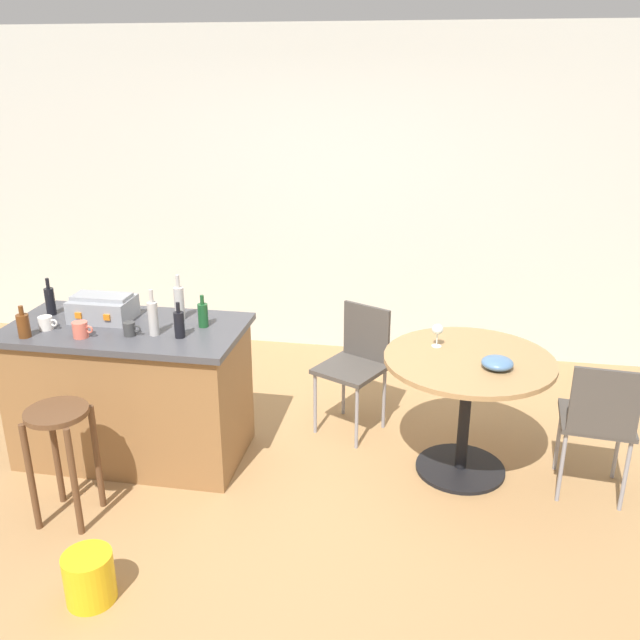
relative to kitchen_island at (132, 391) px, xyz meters
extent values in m
plane|color=#A37A4C|center=(1.04, -0.38, -0.45)|extent=(8.80, 8.80, 0.00)
cube|color=beige|center=(1.04, 2.06, 0.90)|extent=(8.00, 0.10, 2.70)
cube|color=olive|center=(0.00, 0.00, -0.02)|extent=(1.39, 0.69, 0.85)
cube|color=#424247|center=(0.00, 0.00, 0.42)|extent=(1.45, 0.75, 0.04)
cylinder|color=brown|center=(0.04, -0.57, -0.12)|extent=(0.04, 0.04, 0.64)
cylinder|color=brown|center=(-0.21, -0.57, -0.12)|extent=(0.04, 0.04, 0.64)
cylinder|color=brown|center=(-0.21, -0.82, -0.12)|extent=(0.04, 0.04, 0.64)
cylinder|color=brown|center=(0.04, -0.82, -0.12)|extent=(0.04, 0.04, 0.64)
cylinder|color=brown|center=(-0.08, -0.70, 0.21)|extent=(0.33, 0.33, 0.03)
cylinder|color=black|center=(2.08, 0.16, -0.44)|extent=(0.55, 0.55, 0.02)
cylinder|color=black|center=(2.08, 0.16, -0.08)|extent=(0.07, 0.07, 0.74)
cylinder|color=#A37A4C|center=(2.08, 0.16, 0.31)|extent=(1.01, 1.01, 0.03)
cube|color=#47423D|center=(2.82, 0.09, 0.02)|extent=(0.44, 0.44, 0.03)
cube|color=#47423D|center=(2.80, -0.10, 0.22)|extent=(0.36, 0.06, 0.40)
cylinder|color=gray|center=(2.63, -0.07, -0.22)|extent=(0.02, 0.02, 0.45)
cylinder|color=gray|center=(2.97, -0.10, -0.22)|extent=(0.02, 0.02, 0.45)
cylinder|color=gray|center=(3.00, 0.24, -0.22)|extent=(0.02, 0.02, 0.45)
cylinder|color=gray|center=(2.66, 0.27, -0.22)|extent=(0.02, 0.02, 0.45)
cube|color=#47423D|center=(1.33, 0.53, 0.02)|extent=(0.54, 0.54, 0.03)
cube|color=#47423D|center=(1.41, 0.70, 0.22)|extent=(0.33, 0.18, 0.40)
cylinder|color=gray|center=(1.55, 0.61, -0.22)|extent=(0.02, 0.02, 0.45)
cylinder|color=gray|center=(1.25, 0.76, -0.22)|extent=(0.02, 0.02, 0.45)
cylinder|color=gray|center=(1.10, 0.46, -0.22)|extent=(0.02, 0.02, 0.45)
cylinder|color=gray|center=(1.40, 0.31, -0.22)|extent=(0.02, 0.02, 0.45)
cube|color=gray|center=(-0.18, 0.09, 0.51)|extent=(0.37, 0.26, 0.14)
cube|color=gray|center=(-0.18, 0.09, 0.59)|extent=(0.35, 0.16, 0.02)
cube|color=orange|center=(-0.27, -0.05, 0.51)|extent=(0.04, 0.01, 0.04)
cube|color=orange|center=(-0.09, -0.05, 0.51)|extent=(0.04, 0.01, 0.04)
cylinder|color=black|center=(-0.55, 0.12, 0.53)|extent=(0.06, 0.06, 0.17)
cylinder|color=black|center=(-0.55, 0.12, 0.65)|extent=(0.02, 0.02, 0.07)
cylinder|color=#603314|center=(-0.50, -0.27, 0.51)|extent=(0.07, 0.07, 0.14)
cylinder|color=#603314|center=(-0.50, -0.27, 0.61)|extent=(0.03, 0.03, 0.05)
cylinder|color=black|center=(0.40, -0.11, 0.52)|extent=(0.06, 0.06, 0.16)
cylinder|color=black|center=(0.40, -0.11, 0.63)|extent=(0.02, 0.02, 0.06)
cylinder|color=#194C23|center=(0.48, 0.08, 0.51)|extent=(0.06, 0.06, 0.15)
cylinder|color=#194C23|center=(0.48, 0.08, 0.62)|extent=(0.02, 0.02, 0.06)
cylinder|color=#B7B2AD|center=(0.29, 0.18, 0.55)|extent=(0.06, 0.06, 0.21)
cylinder|color=#B7B2AD|center=(0.29, 0.18, 0.69)|extent=(0.02, 0.02, 0.08)
cylinder|color=#B7B2AD|center=(0.24, -0.10, 0.54)|extent=(0.06, 0.06, 0.20)
cylinder|color=#B7B2AD|center=(0.24, -0.10, 0.68)|extent=(0.02, 0.02, 0.08)
cylinder|color=#383838|center=(0.10, -0.14, 0.48)|extent=(0.07, 0.07, 0.08)
torus|color=#383838|center=(0.15, -0.14, 0.49)|extent=(0.05, 0.01, 0.05)
cylinder|color=#DB6651|center=(-0.17, -0.21, 0.49)|extent=(0.09, 0.09, 0.09)
torus|color=#DB6651|center=(-0.12, -0.21, 0.49)|extent=(0.05, 0.01, 0.05)
cylinder|color=white|center=(-0.44, -0.13, 0.48)|extent=(0.08, 0.08, 0.08)
torus|color=white|center=(-0.39, -0.13, 0.49)|extent=(0.05, 0.01, 0.05)
cylinder|color=silver|center=(1.88, 0.30, 0.32)|extent=(0.06, 0.06, 0.00)
cylinder|color=silver|center=(1.88, 0.30, 0.37)|extent=(0.01, 0.01, 0.08)
ellipsoid|color=silver|center=(1.88, 0.30, 0.43)|extent=(0.07, 0.07, 0.06)
ellipsoid|color=#4C7099|center=(2.23, 0.03, 0.36)|extent=(0.18, 0.18, 0.07)
cylinder|color=yellow|center=(0.33, -1.27, -0.32)|extent=(0.24, 0.24, 0.25)
camera|label=1|loc=(1.85, -3.59, 1.94)|focal=38.07mm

